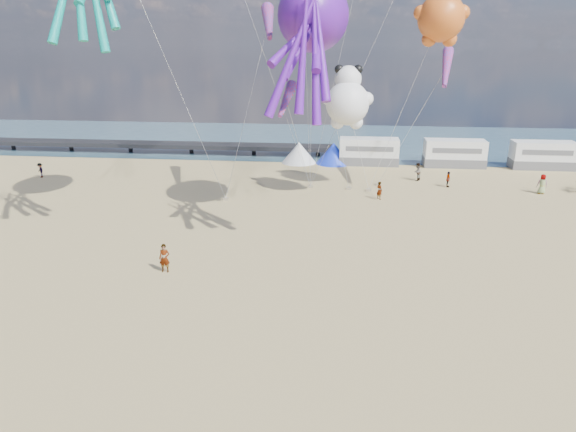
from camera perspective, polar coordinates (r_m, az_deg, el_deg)
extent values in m
plane|color=tan|center=(22.78, -2.78, -16.54)|extent=(120.00, 120.00, 0.00)
plane|color=#314F5F|center=(74.61, 3.78, 8.41)|extent=(120.00, 120.00, 0.00)
cube|color=black|center=(70.74, -20.15, 7.57)|extent=(60.00, 3.00, 0.50)
cube|color=silver|center=(59.61, 8.97, 7.10)|extent=(6.60, 2.50, 3.00)
cube|color=silver|center=(60.82, 17.99, 6.65)|extent=(6.60, 2.50, 3.00)
cube|color=silver|center=(63.45, 26.46, 6.08)|extent=(6.60, 2.50, 3.00)
cone|color=white|center=(59.81, 1.22, 7.07)|extent=(4.00, 4.00, 2.40)
cone|color=#1933CC|center=(59.60, 5.08, 6.96)|extent=(4.00, 4.00, 2.40)
imported|color=tan|center=(31.78, -13.56, -4.58)|extent=(0.66, 0.45, 1.77)
imported|color=#7F6659|center=(52.58, 26.41, 3.19)|extent=(0.71, 0.50, 1.83)
imported|color=#7F6659|center=(53.36, 14.17, 4.77)|extent=(0.91, 1.05, 1.82)
imported|color=#7F6659|center=(58.93, -25.81, 4.60)|extent=(0.93, 0.91, 1.51)
imported|color=#7F6659|center=(51.76, 17.36, 3.91)|extent=(0.75, 1.08, 1.53)
imported|color=#7F6659|center=(46.14, 10.12, 2.81)|extent=(1.34, 1.45, 1.62)
cube|color=gray|center=(45.71, -6.92, 1.91)|extent=(0.50, 0.35, 0.22)
cube|color=gray|center=(49.09, 6.79, 3.08)|extent=(0.50, 0.35, 0.22)
cube|color=gray|center=(48.78, 8.95, 2.88)|extent=(0.50, 0.35, 0.22)
cube|color=gray|center=(50.99, 9.97, 3.51)|extent=(0.50, 0.35, 0.22)
cube|color=gray|center=(49.44, 2.49, 3.30)|extent=(0.50, 0.35, 0.22)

